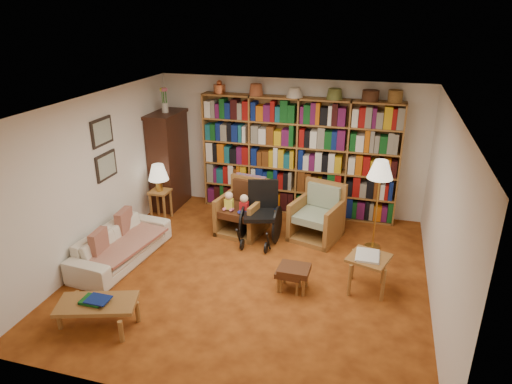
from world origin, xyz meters
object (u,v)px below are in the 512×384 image
(armchair_leather, at_px, (243,210))
(side_table_papers, at_px, (368,262))
(sofa, at_px, (121,245))
(armchair_sage, at_px, (317,217))
(wheelchair, at_px, (261,214))
(coffee_table, at_px, (97,305))
(floor_lamp, at_px, (380,173))
(side_table_lamp, at_px, (160,199))
(footstool_b, at_px, (294,271))
(footstool_a, at_px, (289,274))

(armchair_leather, bearing_deg, side_table_papers, -30.67)
(sofa, bearing_deg, armchair_sage, -54.41)
(wheelchair, bearing_deg, armchair_leather, 143.77)
(sofa, height_order, armchair_sage, armchair_sage)
(sofa, relative_size, armchair_sage, 1.87)
(coffee_table, bearing_deg, floor_lamp, 42.92)
(armchair_leather, distance_m, wheelchair, 0.50)
(armchair_sage, bearing_deg, coffee_table, -125.26)
(side_table_lamp, xyz_separation_m, footstool_b, (2.83, -1.60, -0.10))
(floor_lamp, relative_size, footstool_a, 4.11)
(armchair_sage, distance_m, wheelchair, 0.98)
(side_table_lamp, height_order, wheelchair, wheelchair)
(footstool_b, bearing_deg, side_table_papers, 16.10)
(armchair_leather, distance_m, footstool_a, 2.00)
(sofa, distance_m, armchair_sage, 3.24)
(wheelchair, distance_m, floor_lamp, 2.03)
(side_table_lamp, distance_m, footstool_a, 3.21)
(armchair_leather, bearing_deg, footstool_b, -52.24)
(armchair_leather, distance_m, footstool_b, 2.01)
(footstool_b, bearing_deg, footstool_a, -157.15)
(side_table_papers, bearing_deg, floor_lamp, 88.46)
(sofa, bearing_deg, footstool_a, -86.94)
(armchair_sage, relative_size, coffee_table, 0.92)
(sofa, height_order, floor_lamp, floor_lamp)
(footstool_b, bearing_deg, sofa, 178.85)
(footstool_b, relative_size, coffee_table, 0.40)
(side_table_lamp, xyz_separation_m, wheelchair, (2.00, -0.30, 0.07))
(side_table_papers, bearing_deg, footstool_a, -163.47)
(side_table_lamp, relative_size, side_table_papers, 0.87)
(side_table_lamp, bearing_deg, sofa, -86.29)
(sofa, height_order, side_table_papers, side_table_papers)
(wheelchair, bearing_deg, footstool_a, -59.77)
(floor_lamp, xyz_separation_m, side_table_papers, (-0.03, -1.25, -0.86))
(armchair_leather, xyz_separation_m, floor_lamp, (2.24, -0.06, 0.92))
(sofa, distance_m, coffee_table, 1.58)
(wheelchair, bearing_deg, armchair_sage, 25.05)
(sofa, distance_m, side_table_lamp, 1.55)
(footstool_b, height_order, coffee_table, coffee_table)
(armchair_leather, height_order, footstool_b, armchair_leather)
(sofa, distance_m, side_table_papers, 3.72)
(armchair_leather, bearing_deg, coffee_table, -107.27)
(armchair_leather, distance_m, side_table_papers, 2.56)
(armchair_leather, bearing_deg, footstool_a, -54.14)
(armchair_sage, height_order, coffee_table, armchair_sage)
(side_table_lamp, height_order, armchair_sage, armchair_sage)
(wheelchair, bearing_deg, sofa, -146.75)
(armchair_leather, relative_size, coffee_table, 0.90)
(floor_lamp, bearing_deg, side_table_papers, -91.54)
(coffee_table, bearing_deg, sofa, 111.06)
(side_table_lamp, height_order, footstool_b, side_table_lamp)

